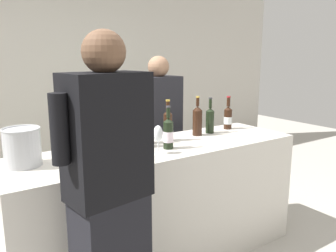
% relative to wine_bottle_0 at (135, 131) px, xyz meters
% --- Properties ---
extents(wall_back, '(8.00, 0.10, 2.80)m').
position_rel_wine_bottle_0_xyz_m(wall_back, '(0.17, 2.52, 0.33)').
color(wall_back, beige).
rests_on(wall_back, ground_plane).
extents(counter, '(2.32, 0.67, 0.95)m').
position_rel_wine_bottle_0_xyz_m(counter, '(0.17, -0.08, -0.60)').
color(counter, beige).
rests_on(counter, ground_plane).
extents(wine_bottle_0, '(0.08, 0.08, 0.34)m').
position_rel_wine_bottle_0_xyz_m(wine_bottle_0, '(0.00, 0.00, 0.00)').
color(wine_bottle_0, black).
rests_on(wine_bottle_0, counter).
extents(wine_bottle_1, '(0.07, 0.07, 0.34)m').
position_rel_wine_bottle_0_xyz_m(wine_bottle_1, '(0.32, 0.03, 0.00)').
color(wine_bottle_1, black).
rests_on(wine_bottle_1, counter).
extents(wine_bottle_2, '(0.07, 0.07, 0.32)m').
position_rel_wine_bottle_0_xyz_m(wine_bottle_2, '(0.78, 0.06, -0.00)').
color(wine_bottle_2, black).
rests_on(wine_bottle_2, counter).
extents(wine_bottle_3, '(0.08, 0.08, 0.32)m').
position_rel_wine_bottle_0_xyz_m(wine_bottle_3, '(0.19, -0.17, -0.01)').
color(wine_bottle_3, black).
rests_on(wine_bottle_3, counter).
extents(wine_bottle_4, '(0.08, 0.08, 0.31)m').
position_rel_wine_bottle_0_xyz_m(wine_bottle_4, '(0.14, 0.05, -0.01)').
color(wine_bottle_4, black).
rests_on(wine_bottle_4, counter).
extents(wine_bottle_5, '(0.08, 0.08, 0.31)m').
position_rel_wine_bottle_0_xyz_m(wine_bottle_5, '(1.04, 0.09, -0.01)').
color(wine_bottle_5, black).
rests_on(wine_bottle_5, counter).
extents(wine_bottle_6, '(0.08, 0.08, 0.34)m').
position_rel_wine_bottle_0_xyz_m(wine_bottle_6, '(0.63, 0.05, 0.01)').
color(wine_bottle_6, black).
rests_on(wine_bottle_6, counter).
extents(wine_bottle_7, '(0.08, 0.08, 0.33)m').
position_rel_wine_bottle_0_xyz_m(wine_bottle_7, '(-0.19, -0.04, -0.00)').
color(wine_bottle_7, black).
rests_on(wine_bottle_7, counter).
extents(wine_glass, '(0.08, 0.08, 0.20)m').
position_rel_wine_bottle_0_xyz_m(wine_glass, '(0.05, -0.24, 0.01)').
color(wine_glass, silver).
rests_on(wine_glass, counter).
extents(ice_bucket, '(0.23, 0.23, 0.24)m').
position_rel_wine_bottle_0_xyz_m(ice_bucket, '(-0.79, 0.00, -0.00)').
color(ice_bucket, silver).
rests_on(ice_bucket, counter).
extents(person_server, '(0.57, 0.26, 1.63)m').
position_rel_wine_bottle_0_xyz_m(person_server, '(0.56, 0.56, -0.28)').
color(person_server, black).
rests_on(person_server, ground_plane).
extents(person_guest, '(0.55, 0.30, 1.75)m').
position_rel_wine_bottle_0_xyz_m(person_guest, '(-0.53, -0.70, -0.21)').
color(person_guest, black).
rests_on(person_guest, ground_plane).
extents(potted_shrub, '(0.53, 0.58, 1.22)m').
position_rel_wine_bottle_0_xyz_m(potted_shrub, '(0.71, 1.18, -0.29)').
color(potted_shrub, brown).
rests_on(potted_shrub, ground_plane).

